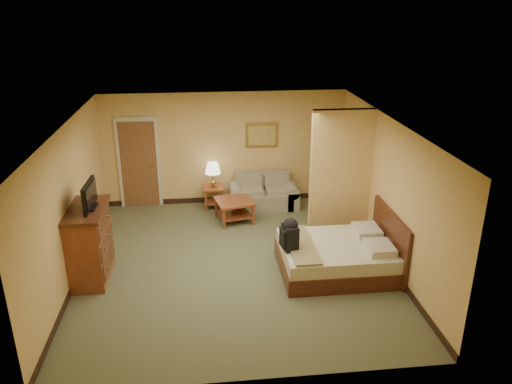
{
  "coord_description": "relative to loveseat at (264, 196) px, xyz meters",
  "views": [
    {
      "loc": [
        -0.51,
        -8.0,
        4.53
      ],
      "look_at": [
        0.45,
        0.6,
        1.15
      ],
      "focal_mm": 35.0,
      "sensor_mm": 36.0,
      "label": 1
    }
  ],
  "objects": [
    {
      "name": "bed",
      "position": [
        0.97,
        -3.02,
        0.04
      ],
      "size": [
        1.97,
        1.66,
        1.07
      ],
      "color": "#441D0F",
      "rests_on": "floor"
    },
    {
      "name": "door",
      "position": [
        -2.8,
        0.4,
        0.78
      ],
      "size": [
        0.94,
        0.16,
        2.1
      ],
      "color": "beige",
      "rests_on": "floor"
    },
    {
      "name": "floor",
      "position": [
        -0.85,
        -2.57,
        -0.26
      ],
      "size": [
        6.0,
        6.0,
        0.0
      ],
      "primitive_type": "plane",
      "color": "#575B3B",
      "rests_on": "ground"
    },
    {
      "name": "backpack",
      "position": [
        0.05,
        -3.1,
        0.57
      ],
      "size": [
        0.27,
        0.36,
        0.57
      ],
      "rotation": [
        0.0,
        0.0,
        0.15
      ],
      "color": "black",
      "rests_on": "bed"
    },
    {
      "name": "left_wall",
      "position": [
        -3.6,
        -2.57,
        1.04
      ],
      "size": [
        0.02,
        6.0,
        2.6
      ],
      "primitive_type": "cube",
      "color": "#E0B35F",
      "rests_on": "floor"
    },
    {
      "name": "dresser",
      "position": [
        -3.33,
        -2.77,
        0.4
      ],
      "size": [
        0.64,
        1.22,
        1.3
      ],
      "color": "brown",
      "rests_on": "floor"
    },
    {
      "name": "loveseat",
      "position": [
        0.0,
        0.0,
        0.0
      ],
      "size": [
        1.55,
        0.72,
        0.79
      ],
      "color": "gray",
      "rests_on": "floor"
    },
    {
      "name": "coffee_table",
      "position": [
        -0.73,
        -0.71,
        0.09
      ],
      "size": [
        0.9,
        0.9,
        0.48
      ],
      "rotation": [
        0.0,
        0.0,
        0.22
      ],
      "color": "brown",
      "rests_on": "floor"
    },
    {
      "name": "wall_picture",
      "position": [
        0.0,
        0.41,
        1.34
      ],
      "size": [
        0.74,
        0.04,
        0.58
      ],
      "color": "#B78E3F",
      "rests_on": "back_wall"
    },
    {
      "name": "baseboard",
      "position": [
        -0.85,
        0.42,
        -0.2
      ],
      "size": [
        5.5,
        0.02,
        0.12
      ],
      "primitive_type": "cube",
      "color": "black",
      "rests_on": "floor"
    },
    {
      "name": "tv",
      "position": [
        -3.23,
        -2.77,
        1.26
      ],
      "size": [
        0.2,
        0.74,
        0.45
      ],
      "rotation": [
        0.0,
        0.0,
        -0.03
      ],
      "color": "black",
      "rests_on": "dresser"
    },
    {
      "name": "partition",
      "position": [
        1.3,
        -1.64,
        1.04
      ],
      "size": [
        1.2,
        0.15,
        2.6
      ],
      "primitive_type": "cube",
      "color": "#E0B35F",
      "rests_on": "floor"
    },
    {
      "name": "table_lamp",
      "position": [
        -1.15,
        0.08,
        0.69
      ],
      "size": [
        0.35,
        0.35,
        0.58
      ],
      "color": "olive",
      "rests_on": "side_table"
    },
    {
      "name": "back_wall",
      "position": [
        -0.85,
        0.43,
        1.04
      ],
      "size": [
        5.5,
        0.02,
        2.6
      ],
      "primitive_type": "cube",
      "color": "#E0B35F",
      "rests_on": "floor"
    },
    {
      "name": "right_wall",
      "position": [
        1.9,
        -2.57,
        1.04
      ],
      "size": [
        0.02,
        6.0,
        2.6
      ],
      "primitive_type": "cube",
      "color": "#E0B35F",
      "rests_on": "floor"
    },
    {
      "name": "ceiling",
      "position": [
        -0.85,
        -2.57,
        2.34
      ],
      "size": [
        6.0,
        6.0,
        0.0
      ],
      "primitive_type": "plane",
      "rotation": [
        3.14,
        0.0,
        0.0
      ],
      "color": "white",
      "rests_on": "back_wall"
    },
    {
      "name": "side_table",
      "position": [
        -1.15,
        0.08,
        0.08
      ],
      "size": [
        0.46,
        0.46,
        0.51
      ],
      "color": "brown",
      "rests_on": "floor"
    }
  ]
}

